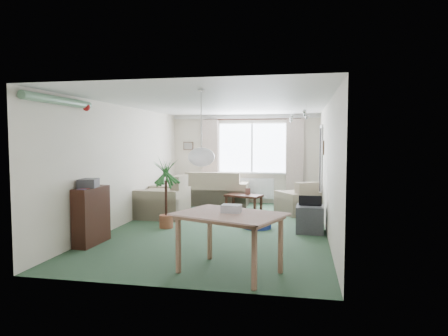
% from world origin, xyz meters
% --- Properties ---
extents(ground, '(6.50, 6.50, 0.00)m').
position_xyz_m(ground, '(0.00, 0.00, 0.00)').
color(ground, '#2B4831').
extents(window, '(1.80, 0.03, 1.30)m').
position_xyz_m(window, '(0.20, 3.23, 1.50)').
color(window, white).
extents(curtain_rod, '(2.60, 0.03, 0.03)m').
position_xyz_m(curtain_rod, '(0.20, 3.15, 2.27)').
color(curtain_rod, black).
extents(curtain_left, '(0.45, 0.08, 2.00)m').
position_xyz_m(curtain_left, '(-0.95, 3.13, 1.27)').
color(curtain_left, beige).
extents(curtain_right, '(0.45, 0.08, 2.00)m').
position_xyz_m(curtain_right, '(1.35, 3.13, 1.27)').
color(curtain_right, beige).
extents(radiator, '(1.20, 0.10, 0.55)m').
position_xyz_m(radiator, '(0.20, 3.19, 0.40)').
color(radiator, white).
extents(doorway, '(0.03, 0.95, 2.00)m').
position_xyz_m(doorway, '(1.99, 2.20, 1.00)').
color(doorway, black).
extents(pendant_lamp, '(0.36, 0.36, 0.36)m').
position_xyz_m(pendant_lamp, '(0.20, -2.30, 1.48)').
color(pendant_lamp, white).
extents(tinsel_garland, '(1.60, 1.60, 0.12)m').
position_xyz_m(tinsel_garland, '(-1.92, -2.30, 2.28)').
color(tinsel_garland, '#196626').
extents(bauble_cluster_a, '(0.20, 0.20, 0.20)m').
position_xyz_m(bauble_cluster_a, '(1.30, 0.90, 2.22)').
color(bauble_cluster_a, silver).
extents(bauble_cluster_b, '(0.20, 0.20, 0.20)m').
position_xyz_m(bauble_cluster_b, '(1.60, -0.30, 2.22)').
color(bauble_cluster_b, silver).
extents(wall_picture_back, '(0.28, 0.03, 0.22)m').
position_xyz_m(wall_picture_back, '(-1.60, 3.23, 1.55)').
color(wall_picture_back, brown).
extents(wall_picture_right, '(0.03, 0.24, 0.30)m').
position_xyz_m(wall_picture_right, '(1.98, 1.20, 1.55)').
color(wall_picture_right, brown).
extents(sofa, '(1.80, 1.00, 0.88)m').
position_xyz_m(sofa, '(-0.73, 2.75, 0.44)').
color(sofa, beige).
rests_on(sofa, ground).
extents(armchair_corner, '(1.16, 1.15, 0.76)m').
position_xyz_m(armchair_corner, '(1.48, 1.79, 0.38)').
color(armchair_corner, beige).
rests_on(armchair_corner, ground).
extents(armchair_left, '(1.02, 1.07, 0.93)m').
position_xyz_m(armchair_left, '(-1.50, 0.83, 0.47)').
color(armchair_left, beige).
rests_on(armchair_left, ground).
extents(coffee_table, '(0.96, 0.71, 0.39)m').
position_xyz_m(coffee_table, '(0.16, 1.99, 0.19)').
color(coffee_table, black).
rests_on(coffee_table, ground).
extents(photo_frame, '(0.12, 0.05, 0.16)m').
position_xyz_m(photo_frame, '(0.25, 2.01, 0.47)').
color(photo_frame, brown).
rests_on(photo_frame, coffee_table).
extents(bookshelf, '(0.28, 0.78, 0.94)m').
position_xyz_m(bookshelf, '(-1.84, -1.63, 0.47)').
color(bookshelf, black).
rests_on(bookshelf, ground).
extents(hifi_box, '(0.36, 0.41, 0.14)m').
position_xyz_m(hifi_box, '(-1.87, -1.65, 1.01)').
color(hifi_box, '#39383D').
rests_on(hifi_box, bookshelf).
extents(houseplant, '(0.59, 0.59, 1.35)m').
position_xyz_m(houseplant, '(-1.05, -0.23, 0.68)').
color(houseplant, '#1A4E20').
rests_on(houseplant, ground).
extents(dining_table, '(1.42, 1.20, 0.76)m').
position_xyz_m(dining_table, '(0.64, -2.60, 0.38)').
color(dining_table, tan).
rests_on(dining_table, ground).
extents(gift_box, '(0.25, 0.19, 0.12)m').
position_xyz_m(gift_box, '(0.66, -2.53, 0.82)').
color(gift_box, silver).
rests_on(gift_box, dining_table).
extents(tv_cube, '(0.51, 0.56, 0.50)m').
position_xyz_m(tv_cube, '(1.70, -0.06, 0.25)').
color(tv_cube, '#3C3B41').
rests_on(tv_cube, ground).
extents(pet_bed, '(0.67, 0.67, 0.11)m').
position_xyz_m(pet_bed, '(0.69, 0.11, 0.06)').
color(pet_bed, '#205194').
rests_on(pet_bed, ground).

